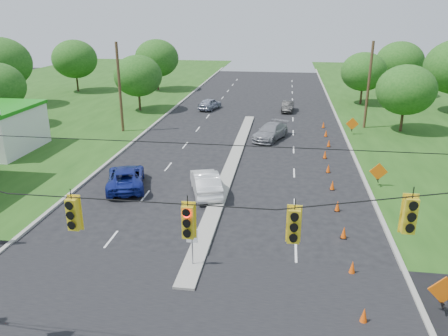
# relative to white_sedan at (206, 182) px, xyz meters

# --- Properties ---
(curb_left) EXTENTS (0.25, 110.00, 0.16)m
(curb_left) POSITION_rel_white_sedan_xyz_m (-9.06, 14.87, -0.80)
(curb_left) COLOR gray
(curb_left) RESTS_ON ground
(curb_right) EXTENTS (0.25, 110.00, 0.16)m
(curb_right) POSITION_rel_white_sedan_xyz_m (11.14, 14.87, -0.80)
(curb_right) COLOR gray
(curb_right) RESTS_ON ground
(median) EXTENTS (1.00, 34.00, 0.18)m
(median) POSITION_rel_white_sedan_xyz_m (1.04, 5.87, -0.80)
(median) COLOR gray
(median) RESTS_ON ground
(median_sign) EXTENTS (0.55, 0.06, 2.05)m
(median_sign) POSITION_rel_white_sedan_xyz_m (1.04, -9.13, 0.66)
(median_sign) COLOR gray
(median_sign) RESTS_ON ground
(signal_span) EXTENTS (25.60, 0.32, 9.00)m
(signal_span) POSITION_rel_white_sedan_xyz_m (0.99, -16.13, 4.17)
(signal_span) COLOR #422D1C
(signal_span) RESTS_ON ground
(utility_pole_far_left) EXTENTS (0.28, 0.28, 9.00)m
(utility_pole_far_left) POSITION_rel_white_sedan_xyz_m (-11.46, 14.87, 3.70)
(utility_pole_far_left) COLOR #422D1C
(utility_pole_far_left) RESTS_ON ground
(utility_pole_far_right) EXTENTS (0.28, 0.28, 9.00)m
(utility_pole_far_right) POSITION_rel_white_sedan_xyz_m (13.54, 19.87, 3.70)
(utility_pole_far_right) COLOR #422D1C
(utility_pole_far_right) RESTS_ON ground
(cone_0) EXTENTS (0.32, 0.32, 0.70)m
(cone_0) POSITION_rel_white_sedan_xyz_m (8.64, -12.13, -0.45)
(cone_0) COLOR #F1520B
(cone_0) RESTS_ON ground
(cone_1) EXTENTS (0.32, 0.32, 0.70)m
(cone_1) POSITION_rel_white_sedan_xyz_m (8.64, -8.63, -0.45)
(cone_1) COLOR #F1520B
(cone_1) RESTS_ON ground
(cone_2) EXTENTS (0.32, 0.32, 0.70)m
(cone_2) POSITION_rel_white_sedan_xyz_m (8.64, -5.13, -0.45)
(cone_2) COLOR #F1520B
(cone_2) RESTS_ON ground
(cone_3) EXTENTS (0.32, 0.32, 0.70)m
(cone_3) POSITION_rel_white_sedan_xyz_m (8.64, -1.63, -0.45)
(cone_3) COLOR #F1520B
(cone_3) RESTS_ON ground
(cone_4) EXTENTS (0.32, 0.32, 0.70)m
(cone_4) POSITION_rel_white_sedan_xyz_m (8.64, 1.87, -0.45)
(cone_4) COLOR #F1520B
(cone_4) RESTS_ON ground
(cone_5) EXTENTS (0.32, 0.32, 0.70)m
(cone_5) POSITION_rel_white_sedan_xyz_m (8.64, 5.37, -0.45)
(cone_5) COLOR #F1520B
(cone_5) RESTS_ON ground
(cone_6) EXTENTS (0.32, 0.32, 0.70)m
(cone_6) POSITION_rel_white_sedan_xyz_m (8.64, 8.87, -0.45)
(cone_6) COLOR #F1520B
(cone_6) RESTS_ON ground
(cone_7) EXTENTS (0.32, 0.32, 0.70)m
(cone_7) POSITION_rel_white_sedan_xyz_m (9.24, 12.37, -0.45)
(cone_7) COLOR #F1520B
(cone_7) RESTS_ON ground
(cone_8) EXTENTS (0.32, 0.32, 0.70)m
(cone_8) POSITION_rel_white_sedan_xyz_m (9.24, 15.87, -0.45)
(cone_8) COLOR #F1520B
(cone_8) RESTS_ON ground
(cone_9) EXTENTS (0.32, 0.32, 0.70)m
(cone_9) POSITION_rel_white_sedan_xyz_m (9.24, 19.37, -0.45)
(cone_9) COLOR #F1520B
(cone_9) RESTS_ON ground
(work_sign_0) EXTENTS (1.27, 0.58, 1.37)m
(work_sign_0) POSITION_rel_white_sedan_xyz_m (11.84, -11.13, 0.29)
(work_sign_0) COLOR black
(work_sign_0) RESTS_ON ground
(work_sign_1) EXTENTS (1.27, 0.58, 1.37)m
(work_sign_1) POSITION_rel_white_sedan_xyz_m (11.84, 2.87, 0.29)
(work_sign_1) COLOR black
(work_sign_1) RESTS_ON ground
(work_sign_2) EXTENTS (1.27, 0.58, 1.37)m
(work_sign_2) POSITION_rel_white_sedan_xyz_m (11.84, 16.87, 0.29)
(work_sign_2) COLOR black
(work_sign_2) RESTS_ON ground
(tree_3) EXTENTS (7.56, 7.56, 8.82)m
(tree_3) POSITION_rel_white_sedan_xyz_m (-30.96, 24.87, 4.78)
(tree_3) COLOR black
(tree_3) RESTS_ON ground
(tree_4) EXTENTS (6.72, 6.72, 7.84)m
(tree_4) POSITION_rel_white_sedan_xyz_m (-26.96, 36.87, 4.16)
(tree_4) COLOR black
(tree_4) RESTS_ON ground
(tree_5) EXTENTS (5.88, 5.88, 6.86)m
(tree_5) POSITION_rel_white_sedan_xyz_m (-12.96, 24.87, 3.54)
(tree_5) COLOR black
(tree_5) RESTS_ON ground
(tree_6) EXTENTS (6.72, 6.72, 7.84)m
(tree_6) POSITION_rel_white_sedan_xyz_m (-14.96, 39.87, 4.16)
(tree_6) COLOR black
(tree_6) RESTS_ON ground
(tree_9) EXTENTS (5.88, 5.88, 6.86)m
(tree_9) POSITION_rel_white_sedan_xyz_m (17.04, 18.87, 3.54)
(tree_9) COLOR black
(tree_9) RESTS_ON ground
(tree_11) EXTENTS (6.72, 6.72, 7.84)m
(tree_11) POSITION_rel_white_sedan_xyz_m (21.04, 39.87, 4.16)
(tree_11) COLOR black
(tree_11) RESTS_ON ground
(tree_12) EXTENTS (5.88, 5.88, 6.86)m
(tree_12) POSITION_rel_white_sedan_xyz_m (15.04, 32.87, 3.54)
(tree_12) COLOR black
(tree_12) RESTS_ON ground
(white_sedan) EXTENTS (3.12, 5.13, 1.60)m
(white_sedan) POSITION_rel_white_sedan_xyz_m (0.00, 0.00, 0.00)
(white_sedan) COLOR white
(white_sedan) RESTS_ON ground
(blue_pickup) EXTENTS (4.03, 5.90, 1.50)m
(blue_pickup) POSITION_rel_white_sedan_xyz_m (-5.76, 0.26, -0.05)
(blue_pickup) COLOR navy
(blue_pickup) RESTS_ON ground
(silver_car_far) EXTENTS (3.83, 5.61, 1.51)m
(silver_car_far) POSITION_rel_white_sedan_xyz_m (3.80, 14.13, -0.04)
(silver_car_far) COLOR gray
(silver_car_far) RESTS_ON ground
(silver_car_oncoming) EXTENTS (2.75, 4.53, 1.44)m
(silver_car_oncoming) POSITION_rel_white_sedan_xyz_m (-4.43, 26.93, -0.08)
(silver_car_oncoming) COLOR gray
(silver_car_oncoming) RESTS_ON ground
(dark_car_receding) EXTENTS (1.62, 4.01, 1.29)m
(dark_car_receding) POSITION_rel_white_sedan_xyz_m (5.39, 27.10, -0.15)
(dark_car_receding) COLOR black
(dark_car_receding) RESTS_ON ground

